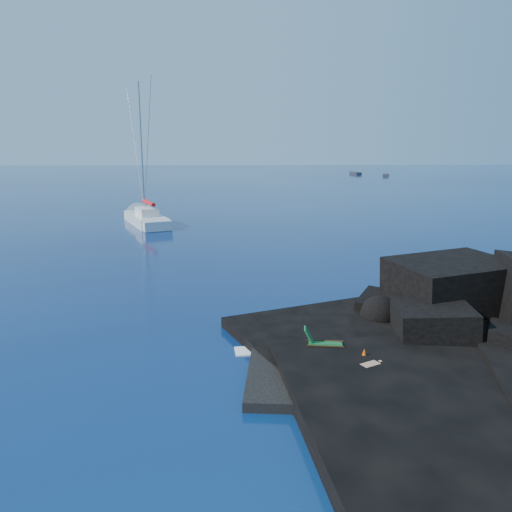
{
  "coord_description": "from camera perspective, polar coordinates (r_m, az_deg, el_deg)",
  "views": [
    {
      "loc": [
        -0.23,
        -16.28,
        8.24
      ],
      "look_at": [
        1.0,
        11.76,
        2.0
      ],
      "focal_mm": 35.0,
      "sensor_mm": 36.0,
      "label": 1
    }
  ],
  "objects": [
    {
      "name": "ground",
      "position": [
        18.25,
        -1.57,
        -14.31
      ],
      "size": [
        400.0,
        400.0,
        0.0
      ],
      "primitive_type": "plane",
      "color": "#030A38",
      "rests_on": "ground"
    },
    {
      "name": "beach",
      "position": [
        19.28,
        12.26,
        -13.06
      ],
      "size": [
        9.08,
        6.86,
        0.7
      ],
      "primitive_type": "cube",
      "rotation": [
        0.0,
        0.0,
        -0.1
      ],
      "color": "black",
      "rests_on": "ground"
    },
    {
      "name": "surf_foam",
      "position": [
        23.41,
        10.68,
        -8.3
      ],
      "size": [
        10.0,
        8.0,
        0.06
      ],
      "primitive_type": null,
      "color": "white",
      "rests_on": "ground"
    },
    {
      "name": "sailboat",
      "position": [
        54.81,
        -12.43,
        3.59
      ],
      "size": [
        8.08,
        14.14,
        14.76
      ],
      "primitive_type": null,
      "rotation": [
        0.0,
        0.0,
        0.39
      ],
      "color": "white",
      "rests_on": "ground"
    },
    {
      "name": "deck_chair",
      "position": [
        19.91,
        7.95,
        -9.34
      ],
      "size": [
        1.56,
        0.85,
        1.02
      ],
      "primitive_type": null,
      "rotation": [
        0.0,
        0.0,
        -0.14
      ],
      "color": "#15612B",
      "rests_on": "beach"
    },
    {
      "name": "towel",
      "position": [
        18.72,
        12.89,
        -12.62
      ],
      "size": [
        2.32,
        1.86,
        0.06
      ],
      "primitive_type": "cube",
      "rotation": [
        0.0,
        0.0,
        0.48
      ],
      "color": "silver",
      "rests_on": "beach"
    },
    {
      "name": "sunbather",
      "position": [
        18.66,
        12.91,
        -12.19
      ],
      "size": [
        1.93,
        1.32,
        0.26
      ],
      "primitive_type": null,
      "rotation": [
        0.0,
        0.0,
        0.48
      ],
      "color": "tan",
      "rests_on": "towel"
    },
    {
      "name": "marker_cone",
      "position": [
        19.3,
        12.26,
        -11.03
      ],
      "size": [
        0.41,
        0.41,
        0.53
      ],
      "primitive_type": "cone",
      "rotation": [
        0.0,
        0.0,
        0.21
      ],
      "color": "#D1480B",
      "rests_on": "beach"
    },
    {
      "name": "distant_boat_a",
      "position": [
        149.5,
        11.3,
        9.13
      ],
      "size": [
        2.49,
        5.3,
        0.68
      ],
      "primitive_type": "cube",
      "rotation": [
        0.0,
        0.0,
        0.18
      ],
      "color": "#28272C",
      "rests_on": "ground"
    },
    {
      "name": "distant_boat_b",
      "position": [
        143.14,
        14.61,
        8.83
      ],
      "size": [
        2.89,
        4.83,
        0.62
      ],
      "primitive_type": "cube",
      "rotation": [
        0.0,
        0.0,
        -0.34
      ],
      "color": "#2A292F",
      "rests_on": "ground"
    }
  ]
}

